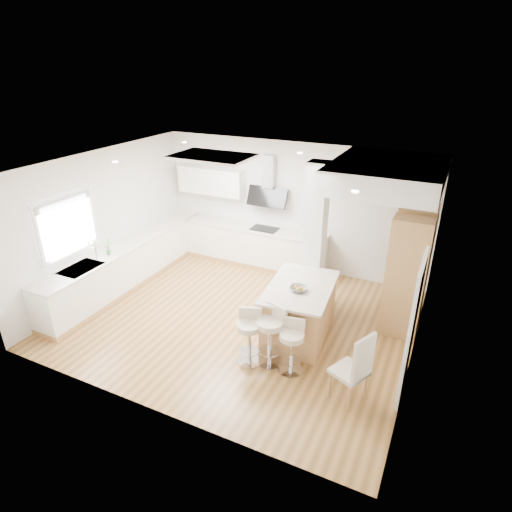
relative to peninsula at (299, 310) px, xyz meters
The scene contains 18 objects.
ground 1.25m from the peninsula, behind, with size 6.00×6.00×0.00m, color #A8773E.
ceiling 1.25m from the peninsula, behind, with size 6.00×5.00×0.02m, color white.
wall_back 2.90m from the peninsula, 114.87° to the left, with size 6.00×0.04×2.80m, color silver.
wall_left 4.26m from the peninsula, behind, with size 0.04×5.00×2.80m, color silver.
wall_right 2.06m from the peninsula, ahead, with size 0.04×5.00×2.80m, color silver.
skylight 3.07m from the peninsula, 163.08° to the left, with size 4.10×2.10×0.06m.
window_left 4.38m from the peninsula, 167.54° to the right, with size 0.06×1.28×1.07m.
doorway_right 1.99m from the peninsula, 18.49° to the right, with size 0.05×1.00×2.10m.
counter_left 3.86m from the peninsula, behind, with size 0.63×4.50×1.35m.
counter_back 3.04m from the peninsula, 133.05° to the left, with size 3.62×0.63×2.50m.
pillar 1.32m from the peninsula, 96.38° to the left, with size 0.35×0.35×2.80m.
soffit 2.71m from the peninsula, 55.84° to the left, with size 1.78×2.20×0.40m.
oven_column 2.03m from the peninsula, 38.73° to the left, with size 0.63×1.21×2.10m.
peninsula is the anchor object (origin of this frame).
bar_stool_a 1.10m from the peninsula, 113.63° to the right, with size 0.52×0.52×0.90m.
bar_stool_b 0.90m from the peninsula, 99.13° to the right, with size 0.55×0.55×0.97m.
bar_stool_c 0.97m from the peninsula, 76.46° to the right, with size 0.45×0.45×0.86m.
dining_chair 1.72m from the peninsula, 43.72° to the right, with size 0.58×0.58×1.12m.
Camera 1 is at (3.16, -5.86, 4.35)m, focal length 30.00 mm.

